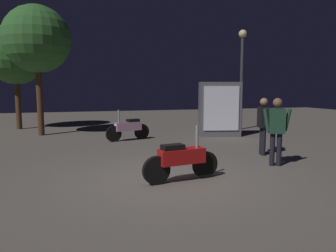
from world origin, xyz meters
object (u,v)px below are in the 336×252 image
(person_rider_beside, at_px, (263,121))
(kiosk_billboard, at_px, (220,109))
(motorcycle_red_foreground, at_px, (181,160))
(motorcycle_pink_parked_left, at_px, (128,128))
(streetlamp_near, at_px, (242,66))
(person_bystander_far, at_px, (277,126))

(person_rider_beside, xyz_separation_m, kiosk_billboard, (0.34, 3.51, 0.11))
(person_rider_beside, relative_size, kiosk_billboard, 0.76)
(motorcycle_red_foreground, xyz_separation_m, motorcycle_pink_parked_left, (-0.27, 5.26, 0.00))
(streetlamp_near, distance_m, kiosk_billboard, 3.05)
(motorcycle_pink_parked_left, height_order, kiosk_billboard, kiosk_billboard)
(person_rider_beside, bearing_deg, motorcycle_red_foreground, 43.75)
(motorcycle_red_foreground, distance_m, motorcycle_pink_parked_left, 5.26)
(motorcycle_pink_parked_left, bearing_deg, motorcycle_red_foreground, 76.83)
(person_bystander_far, relative_size, kiosk_billboard, 0.78)
(motorcycle_red_foreground, bearing_deg, motorcycle_pink_parked_left, 83.45)
(motorcycle_red_foreground, distance_m, person_rider_beside, 3.49)
(motorcycle_red_foreground, bearing_deg, person_rider_beside, 21.23)
(motorcycle_red_foreground, height_order, person_bystander_far, person_bystander_far)
(motorcycle_pink_parked_left, bearing_deg, streetlamp_near, -178.82)
(motorcycle_pink_parked_left, distance_m, person_rider_beside, 4.79)
(motorcycle_pink_parked_left, bearing_deg, person_bystander_far, 105.15)
(person_bystander_far, height_order, kiosk_billboard, kiosk_billboard)
(motorcycle_red_foreground, distance_m, kiosk_billboard, 6.26)
(person_rider_beside, relative_size, streetlamp_near, 0.36)
(motorcycle_red_foreground, height_order, person_rider_beside, person_rider_beside)
(motorcycle_red_foreground, bearing_deg, kiosk_billboard, 48.45)
(person_rider_beside, distance_m, person_bystander_far, 1.25)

